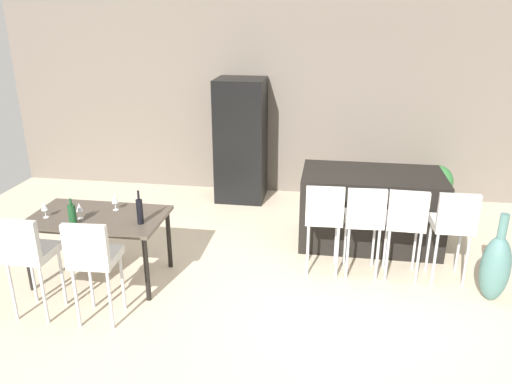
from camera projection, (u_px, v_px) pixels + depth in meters
ground_plane at (308, 279)px, 5.42m from camera, size 10.00×10.00×0.00m
back_wall at (322, 102)px, 7.49m from camera, size 10.00×0.12×2.90m
kitchen_island at (370, 208)px, 6.12m from camera, size 1.69×0.92×0.92m
bar_chair_left at (324, 214)px, 5.33m from camera, size 0.42×0.42×1.05m
bar_chair_middle at (364, 217)px, 5.27m from camera, size 0.42×0.42×1.05m
bar_chair_right at (406, 219)px, 5.21m from camera, size 0.41×0.41×1.05m
bar_chair_far at (453, 222)px, 5.14m from camera, size 0.41×0.41×1.05m
dining_table at (98, 222)px, 5.21m from camera, size 1.41×0.82×0.74m
dining_chair_near at (28, 250)px, 4.54m from camera, size 0.41×0.41×1.05m
dining_chair_far at (93, 256)px, 4.44m from camera, size 0.42×0.42×1.05m
wine_bottle_left at (140, 211)px, 4.96m from camera, size 0.07×0.07×0.36m
wine_bottle_inner at (72, 215)px, 4.94m from camera, size 0.08×0.08×0.28m
wine_glass_middle at (79, 208)px, 5.08m from camera, size 0.07×0.07×0.17m
wine_glass_right at (44, 206)px, 5.11m from camera, size 0.07×0.07×0.17m
wine_glass_far at (115, 199)px, 5.30m from camera, size 0.07×0.07×0.17m
refrigerator at (241, 140)px, 7.44m from camera, size 0.72×0.68×1.84m
floor_vase at (495, 267)px, 4.91m from camera, size 0.28×0.28×0.94m
potted_plant at (436, 183)px, 7.19m from camera, size 0.47×0.47×0.66m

